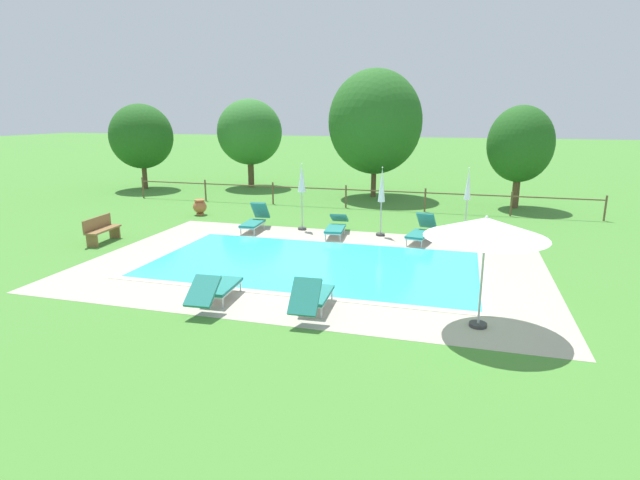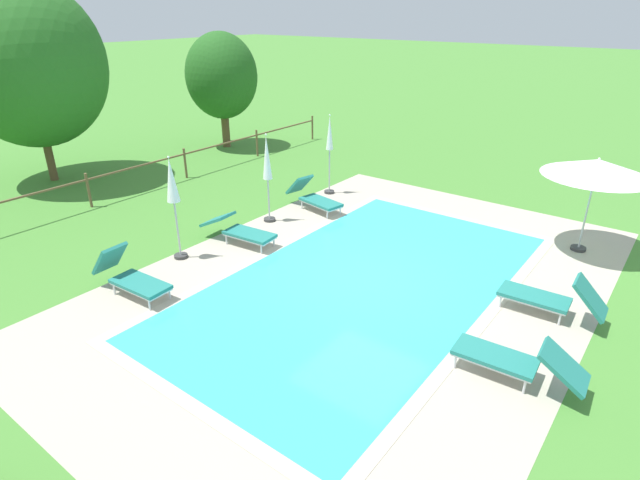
# 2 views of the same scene
# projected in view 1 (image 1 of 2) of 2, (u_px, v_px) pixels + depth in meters

# --- Properties ---
(ground_plane) EXTENTS (160.00, 160.00, 0.00)m
(ground_plane) POSITION_uv_depth(u_px,v_px,m) (313.00, 264.00, 14.72)
(ground_plane) COLOR #478433
(pool_deck_paving) EXTENTS (13.05, 8.81, 0.01)m
(pool_deck_paving) POSITION_uv_depth(u_px,v_px,m) (313.00, 264.00, 14.71)
(pool_deck_paving) COLOR #B2A893
(pool_deck_paving) RESTS_ON ground
(swimming_pool_water) EXTENTS (9.30, 5.06, 0.01)m
(swimming_pool_water) POSITION_uv_depth(u_px,v_px,m) (313.00, 264.00, 14.71)
(swimming_pool_water) COLOR #38C6D1
(swimming_pool_water) RESTS_ON ground
(pool_coping_rim) EXTENTS (9.78, 5.54, 0.01)m
(pool_coping_rim) POSITION_uv_depth(u_px,v_px,m) (313.00, 263.00, 14.71)
(pool_coping_rim) COLOR #C0B59F
(pool_coping_rim) RESTS_ON ground
(sun_lounger_north_near_steps) EXTENTS (0.94, 2.00, 0.93)m
(sun_lounger_north_near_steps) POSITION_uv_depth(u_px,v_px,m) (421.00, 230.00, 17.19)
(sun_lounger_north_near_steps) COLOR #237A70
(sun_lounger_north_near_steps) RESTS_ON ground
(sun_lounger_north_mid) EXTENTS (0.72, 2.05, 0.81)m
(sun_lounger_north_mid) POSITION_uv_depth(u_px,v_px,m) (216.00, 288.00, 11.60)
(sun_lounger_north_mid) COLOR #237A70
(sun_lounger_north_mid) RESTS_ON ground
(sun_lounger_north_far) EXTENTS (0.80, 2.12, 0.70)m
(sun_lounger_north_far) POSITION_uv_depth(u_px,v_px,m) (336.00, 226.00, 18.03)
(sun_lounger_north_far) COLOR #237A70
(sun_lounger_north_far) RESTS_ON ground
(sun_lounger_north_end) EXTENTS (0.69, 1.94, 0.94)m
(sun_lounger_north_end) POSITION_uv_depth(u_px,v_px,m) (313.00, 296.00, 11.05)
(sun_lounger_north_end) COLOR #237A70
(sun_lounger_north_end) RESTS_ON ground
(sun_lounger_south_near_corner) EXTENTS (0.71, 1.89, 0.99)m
(sun_lounger_south_near_corner) POSITION_uv_depth(u_px,v_px,m) (255.00, 220.00, 18.84)
(sun_lounger_south_near_corner) COLOR #237A70
(sun_lounger_south_near_corner) RESTS_ON ground
(patio_umbrella_open_foreground) EXTENTS (2.41, 2.41, 2.34)m
(patio_umbrella_open_foreground) POSITION_uv_depth(u_px,v_px,m) (486.00, 228.00, 9.88)
(patio_umbrella_open_foreground) COLOR #383838
(patio_umbrella_open_foreground) RESTS_ON ground
(patio_umbrella_closed_row_west) EXTENTS (0.32, 0.32, 2.52)m
(patio_umbrella_closed_row_west) POSITION_uv_depth(u_px,v_px,m) (468.00, 193.00, 16.97)
(patio_umbrella_closed_row_west) COLOR #383838
(patio_umbrella_closed_row_west) RESTS_ON ground
(patio_umbrella_closed_row_mid_west) EXTENTS (0.32, 0.32, 2.46)m
(patio_umbrella_closed_row_mid_west) POSITION_uv_depth(u_px,v_px,m) (382.00, 191.00, 17.70)
(patio_umbrella_closed_row_mid_west) COLOR #383838
(patio_umbrella_closed_row_mid_west) RESTS_ON ground
(patio_umbrella_closed_row_centre) EXTENTS (0.32, 0.32, 2.49)m
(patio_umbrella_closed_row_centre) POSITION_uv_depth(u_px,v_px,m) (302.00, 183.00, 18.58)
(patio_umbrella_closed_row_centre) COLOR #383838
(patio_umbrella_closed_row_centre) RESTS_ON ground
(wooden_bench_lawn_side) EXTENTS (0.57, 1.53, 0.87)m
(wooden_bench_lawn_side) POSITION_uv_depth(u_px,v_px,m) (101.00, 229.00, 17.06)
(wooden_bench_lawn_side) COLOR olive
(wooden_bench_lawn_side) RESTS_ON ground
(terracotta_urn_near_fence) EXTENTS (0.58, 0.58, 0.66)m
(terracotta_urn_near_fence) POSITION_uv_depth(u_px,v_px,m) (200.00, 207.00, 21.67)
(terracotta_urn_near_fence) COLOR #B7663D
(terracotta_urn_near_fence) RESTS_ON ground
(perimeter_fence) EXTENTS (21.65, 0.08, 1.05)m
(perimeter_fence) POSITION_uv_depth(u_px,v_px,m) (346.00, 193.00, 23.22)
(perimeter_fence) COLOR brown
(perimeter_fence) RESTS_ON ground
(tree_far_west) EXTENTS (2.91, 2.91, 4.62)m
(tree_far_west) POSITION_uv_depth(u_px,v_px,m) (520.00, 144.00, 22.69)
(tree_far_west) COLOR brown
(tree_far_west) RESTS_ON ground
(tree_west_mid) EXTENTS (4.73, 4.73, 6.44)m
(tree_west_mid) POSITION_uv_depth(u_px,v_px,m) (375.00, 122.00, 25.53)
(tree_west_mid) COLOR brown
(tree_west_mid) RESTS_ON ground
(tree_centre) EXTENTS (3.74, 3.74, 5.06)m
(tree_centre) POSITION_uv_depth(u_px,v_px,m) (250.00, 132.00, 29.24)
(tree_centre) COLOR brown
(tree_centre) RESTS_ON ground
(tree_east_mid) EXTENTS (3.51, 3.51, 4.78)m
(tree_east_mid) POSITION_uv_depth(u_px,v_px,m) (141.00, 136.00, 28.51)
(tree_east_mid) COLOR brown
(tree_east_mid) RESTS_ON ground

